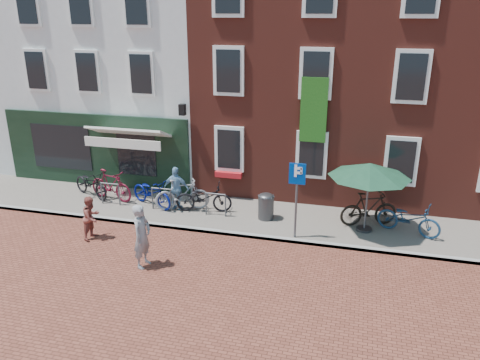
% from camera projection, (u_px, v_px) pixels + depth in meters
% --- Properties ---
extents(ground, '(80.00, 80.00, 0.00)m').
position_uv_depth(ground, '(190.00, 231.00, 15.31)').
color(ground, brown).
extents(sidewalk, '(24.00, 3.00, 0.10)m').
position_uv_depth(sidewalk, '(232.00, 215.00, 16.42)').
color(sidewalk, slate).
rests_on(sidewalk, ground).
extents(building_stucco, '(8.00, 8.00, 9.00)m').
position_uv_depth(building_stucco, '(136.00, 64.00, 21.33)').
color(building_stucco, silver).
rests_on(building_stucco, ground).
extents(building_brick_mid, '(6.00, 8.00, 10.00)m').
position_uv_depth(building_brick_mid, '(290.00, 56.00, 19.51)').
color(building_brick_mid, maroon).
rests_on(building_brick_mid, ground).
extents(building_brick_right, '(6.00, 8.00, 10.00)m').
position_uv_depth(building_brick_right, '(445.00, 59.00, 18.09)').
color(building_brick_right, maroon).
rests_on(building_brick_right, ground).
extents(litter_bin, '(0.53, 0.53, 0.98)m').
position_uv_depth(litter_bin, '(266.00, 205.00, 15.85)').
color(litter_bin, '#3D3E40').
rests_on(litter_bin, sidewalk).
extents(parking_sign, '(0.50, 0.08, 2.43)m').
position_uv_depth(parking_sign, '(297.00, 187.00, 14.13)').
color(parking_sign, '#4C4C4F').
rests_on(parking_sign, sidewalk).
extents(parasol, '(2.55, 2.55, 2.37)m').
position_uv_depth(parasol, '(370.00, 168.00, 14.45)').
color(parasol, '#4C4C4F').
rests_on(parasol, sidewalk).
extents(woman, '(0.51, 0.71, 1.85)m').
position_uv_depth(woman, '(142.00, 236.00, 12.95)').
color(woman, gray).
rests_on(woman, ground).
extents(boy, '(0.61, 0.74, 1.39)m').
position_uv_depth(boy, '(92.00, 218.00, 14.65)').
color(boy, brown).
rests_on(boy, ground).
extents(cafe_person, '(0.92, 0.39, 1.57)m').
position_uv_depth(cafe_person, '(176.00, 188.00, 16.51)').
color(cafe_person, '#719DC0').
rests_on(cafe_person, sidewalk).
extents(bicycle_0, '(2.07, 1.48, 1.04)m').
position_uv_depth(bicycle_0, '(91.00, 184.00, 17.75)').
color(bicycle_0, black).
rests_on(bicycle_0, sidewalk).
extents(bicycle_1, '(1.99, 1.00, 1.15)m').
position_uv_depth(bicycle_1, '(111.00, 185.00, 17.43)').
color(bicycle_1, '#570D1D').
rests_on(bicycle_1, sidewalk).
extents(bicycle_2, '(2.08, 1.46, 1.04)m').
position_uv_depth(bicycle_2, '(152.00, 192.00, 16.91)').
color(bicycle_2, '#050F63').
rests_on(bicycle_2, sidewalk).
extents(bicycle_3, '(1.98, 1.21, 1.15)m').
position_uv_depth(bicycle_3, '(182.00, 195.00, 16.52)').
color(bicycle_3, gray).
rests_on(bicycle_3, sidewalk).
extents(bicycle_4, '(2.07, 1.07, 1.04)m').
position_uv_depth(bicycle_4, '(204.00, 198.00, 16.42)').
color(bicycle_4, black).
rests_on(bicycle_4, sidewalk).
extents(bicycle_5, '(1.98, 1.21, 1.15)m').
position_uv_depth(bicycle_5, '(369.00, 209.00, 15.35)').
color(bicycle_5, black).
rests_on(bicycle_5, sidewalk).
extents(bicycle_6, '(2.09, 1.31, 1.04)m').
position_uv_depth(bicycle_6, '(409.00, 218.00, 14.78)').
color(bicycle_6, navy).
rests_on(bicycle_6, sidewalk).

